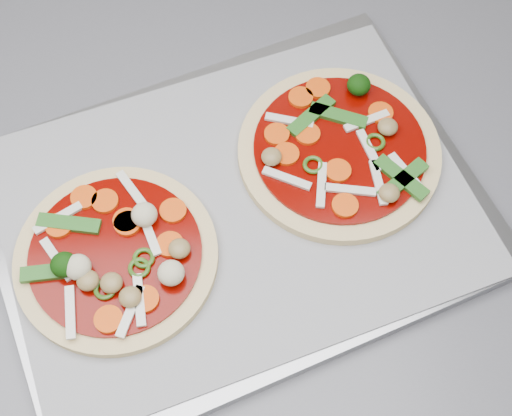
{
  "coord_description": "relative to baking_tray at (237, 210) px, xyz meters",
  "views": [
    {
      "loc": [
        -0.7,
        0.92,
        1.51
      ],
      "look_at": [
        -0.67,
        1.23,
        0.93
      ],
      "focal_mm": 50.0,
      "sensor_mm": 36.0,
      "label": 1
    }
  ],
  "objects": [
    {
      "name": "baking_tray",
      "position": [
        0.0,
        0.0,
        0.0
      ],
      "size": [
        0.53,
        0.46,
        0.01
      ],
      "primitive_type": "cube",
      "rotation": [
        0.0,
        0.0,
        0.31
      ],
      "color": "gray",
      "rests_on": "countertop"
    },
    {
      "name": "parchment",
      "position": [
        0.0,
        0.0,
        0.01
      ],
      "size": [
        0.5,
        0.42,
        0.0
      ],
      "primitive_type": "cube",
      "rotation": [
        0.0,
        0.0,
        0.27
      ],
      "color": "gray",
      "rests_on": "baking_tray"
    },
    {
      "name": "pizza_left",
      "position": [
        -0.11,
        -0.05,
        0.02
      ],
      "size": [
        0.25,
        0.25,
        0.03
      ],
      "rotation": [
        0.0,
        0.0,
        0.45
      ],
      "color": "#D7C376",
      "rests_on": "parchment"
    },
    {
      "name": "pizza_right",
      "position": [
        0.11,
        0.05,
        0.02
      ],
      "size": [
        0.23,
        0.23,
        0.03
      ],
      "rotation": [
        0.0,
        0.0,
        0.19
      ],
      "color": "#D7C376",
      "rests_on": "parchment"
    }
  ]
}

